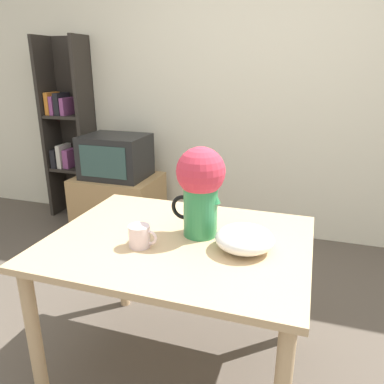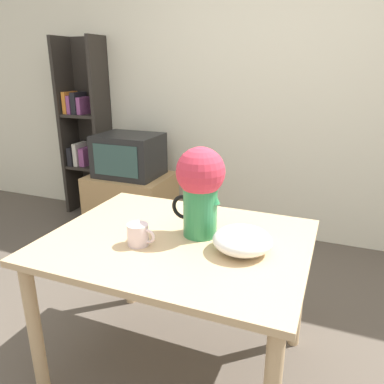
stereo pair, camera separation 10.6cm
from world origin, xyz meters
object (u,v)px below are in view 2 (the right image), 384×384
Objects in this scene: flower_vase at (200,185)px; tv_set at (129,155)px; coffee_mug at (139,235)px; white_bowl at (242,240)px.

tv_set is at bearing 131.71° from flower_vase.
coffee_mug is 1.78m from tv_set.
flower_vase is at bearing -48.29° from tv_set.
white_bowl is 1.97m from tv_set.
white_bowl is 0.46× the size of tv_set.
white_bowl is at bearing 14.02° from coffee_mug.
flower_vase is 0.34m from coffee_mug.
flower_vase is at bearing 43.07° from coffee_mug.
coffee_mug is 0.24× the size of tv_set.
coffee_mug is at bearing -165.98° from white_bowl.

